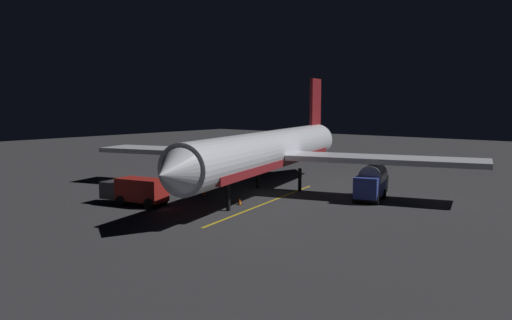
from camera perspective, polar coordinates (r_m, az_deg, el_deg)
The scene contains 8 objects.
ground_plane at distance 52.75m, azimuth 1.37°, elevation -3.71°, with size 180.00×180.00×0.20m, color #323236.
apron_guide_stripe at distance 47.90m, azimuth 1.14°, elevation -4.60°, with size 0.24×21.49×0.01m, color gold.
airliner at distance 52.79m, azimuth 1.65°, elevation 0.86°, with size 39.92×39.31×11.84m.
baggage_truck at distance 47.86m, azimuth -12.68°, elevation -3.26°, with size 6.44×3.34×2.38m.
catering_truck at distance 50.28m, azimuth 12.21°, elevation -2.82°, with size 3.58×6.35×2.34m.
ground_crew_worker at distance 46.83m, azimuth -10.33°, elevation -3.85°, with size 0.40×0.40×1.74m.
traffic_cone_near_left at distance 51.40m, azimuth -5.52°, elevation -3.60°, with size 0.50×0.50×0.55m.
traffic_cone_near_right at distance 47.03m, azimuth -1.75°, elevation -4.50°, with size 0.50×0.50×0.55m.
Camera 1 is at (-31.81, 41.08, 8.99)m, focal length 37.45 mm.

